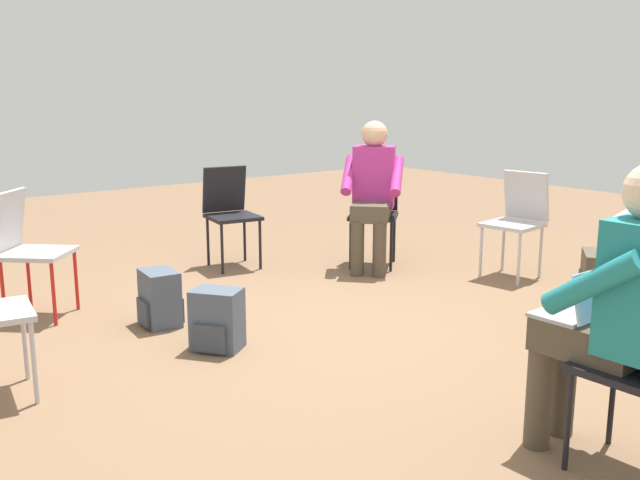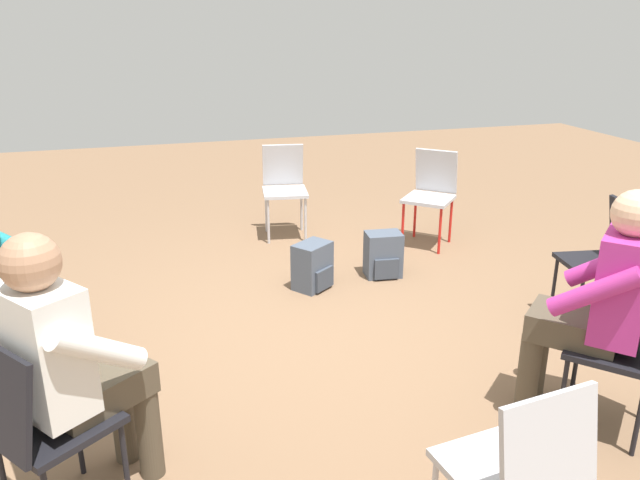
{
  "view_description": "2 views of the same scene",
  "coord_description": "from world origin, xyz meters",
  "views": [
    {
      "loc": [
        -3.32,
        2.75,
        1.5
      ],
      "look_at": [
        0.35,
        -0.11,
        0.51
      ],
      "focal_mm": 40.0,
      "sensor_mm": 36.0,
      "label": 1
    },
    {
      "loc": [
        -1.01,
        -3.44,
        1.96
      ],
      "look_at": [
        -0.08,
        -0.3,
        0.79
      ],
      "focal_mm": 35.0,
      "sensor_mm": 36.0,
      "label": 2
    }
  ],
  "objects": [
    {
      "name": "backpack_by_empty_chair",
      "position": [
        0.79,
        0.86,
        0.16
      ],
      "size": [
        0.3,
        0.27,
        0.36
      ],
      "rotation": [
        0.0,
        0.0,
        3.03
      ],
      "color": "#475160",
      "rests_on": "ground"
    },
    {
      "name": "chair_southeast",
      "position": [
        1.17,
        -1.33,
        0.5
      ],
      "size": [
        0.58,
        0.59,
        0.85
      ],
      "rotation": [
        0.0,
        0.0,
        0.74
      ],
      "color": "black",
      "rests_on": "ground"
    },
    {
      "name": "chair_south",
      "position": [
        0.15,
        -1.96,
        0.5
      ],
      "size": [
        0.45,
        0.48,
        0.85
      ],
      "rotation": [
        0.0,
        0.0,
        0.12
      ],
      "color": "#B7B7BC",
      "rests_on": "ground"
    },
    {
      "name": "person_in_magenta",
      "position": [
        1.05,
        -1.21,
        0.69
      ],
      "size": [
        0.63,
        0.63,
        1.24
      ],
      "rotation": [
        0.0,
        0.0,
        0.74
      ],
      "color": "#4C4233",
      "rests_on": "ground"
    },
    {
      "name": "backpack_near_laptop_user",
      "position": [
        0.18,
        0.79,
        0.16
      ],
      "size": [
        0.34,
        0.33,
        0.36
      ],
      "rotation": [
        0.0,
        0.0,
        3.78
      ],
      "color": "#475160",
      "rests_on": "ground"
    },
    {
      "name": "ground_plane",
      "position": [
        0.0,
        0.0,
        0.0
      ],
      "size": [
        14.0,
        14.0,
        0.0
      ],
      "primitive_type": "plane",
      "color": "brown"
    },
    {
      "name": "chair_east",
      "position": [
        1.88,
        -0.32,
        0.5
      ],
      "size": [
        0.49,
        0.46,
        0.85
      ],
      "rotation": [
        0.0,
        0.0,
        1.41
      ],
      "color": "black",
      "rests_on": "ground"
    },
    {
      "name": "chair_northeast",
      "position": [
        1.48,
        1.46,
        0.5
      ],
      "size": [
        0.58,
        0.59,
        0.85
      ],
      "rotation": [
        0.0,
        0.0,
        2.39
      ],
      "color": "#B7B7BC",
      "rests_on": "ground"
    },
    {
      "name": "person_with_laptop",
      "position": [
        -1.93,
        0.2,
        0.69
      ],
      "size": [
        0.53,
        0.5,
        1.24
      ],
      "rotation": [
        0.0,
        0.0,
        -1.54
      ],
      "color": "#4C4233",
      "rests_on": "ground"
    }
  ]
}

